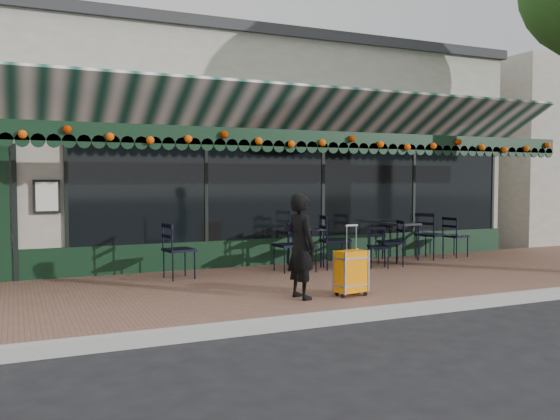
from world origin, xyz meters
name	(u,v)px	position (x,y,z in m)	size (l,w,h in m)	color
ground	(373,318)	(0.00, 0.00, 0.00)	(80.00, 80.00, 0.00)	black
sidewalk	(304,286)	(0.00, 2.00, 0.07)	(18.00, 4.00, 0.15)	brown
curb	(376,313)	(0.00, -0.08, 0.07)	(18.00, 0.16, 0.15)	#9E9E99
restaurant_building	(199,159)	(0.00, 7.84, 2.27)	(12.00, 9.60, 4.50)	gray
woman	(301,246)	(-0.62, 0.84, 0.87)	(0.53, 0.35, 1.44)	black
suitcase	(351,272)	(0.10, 0.71, 0.48)	(0.47, 0.31, 0.99)	orange
cafe_table_a	(400,226)	(2.94, 3.51, 0.82)	(0.61, 0.61, 0.75)	black
cafe_table_b	(306,232)	(0.77, 3.45, 0.81)	(0.59, 0.59, 0.73)	black
chair_a_left	(391,243)	(2.28, 2.89, 0.59)	(0.44, 0.44, 0.87)	black
chair_a_right	(430,235)	(3.58, 3.39, 0.63)	(0.48, 0.48, 0.97)	black
chair_a_front	(378,247)	(1.92, 2.77, 0.53)	(0.38, 0.38, 0.76)	black
chair_a_extra	(455,237)	(4.25, 3.39, 0.58)	(0.43, 0.43, 0.86)	black
chair_b_left	(289,246)	(0.22, 3.04, 0.61)	(0.46, 0.46, 0.91)	black
chair_b_right	(335,241)	(1.14, 3.02, 0.65)	(0.50, 0.50, 1.00)	black
chair_b_front	(302,247)	(0.45, 2.95, 0.58)	(0.43, 0.43, 0.87)	black
chair_solo	(179,250)	(-1.74, 3.10, 0.61)	(0.46, 0.46, 0.93)	black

